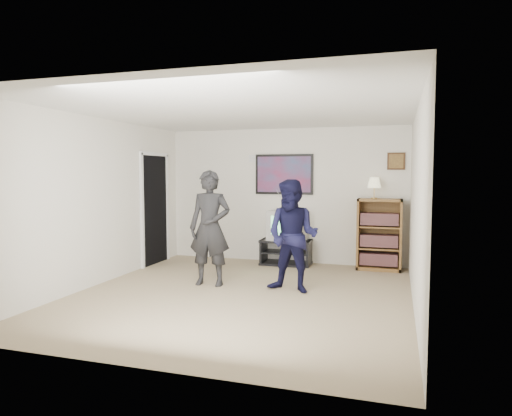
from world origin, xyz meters
The scene contains 13 objects.
room_shell centered at (0.00, 0.35, 1.25)m, with size 4.51×5.00×2.51m.
media_stand centered at (0.11, 2.23, 0.23)m, with size 0.93×0.53×0.46m.
crt_television centered at (0.13, 2.23, 0.72)m, with size 0.63×0.53×0.53m, color #A8A7A3, non-canonical shape.
bookshelf centered at (1.75, 2.28, 0.62)m, with size 0.75×0.43×1.23m, color brown, non-canonical shape.
table_lamp centered at (1.65, 2.28, 1.42)m, with size 0.23×0.23×0.37m, color beige, non-canonical shape.
person_tall centered at (-0.63, 0.40, 0.86)m, with size 0.63×0.41×1.72m, color black.
person_short centered at (0.64, 0.37, 0.79)m, with size 0.77×0.60×1.59m, color black.
controller_left centered at (-0.67, 0.64, 1.10)m, with size 0.04×0.12×0.04m, color white.
controller_right centered at (0.65, 0.56, 1.00)m, with size 0.04×0.12×0.04m, color white.
poster centered at (0.00, 2.48, 1.65)m, with size 1.10×0.03×0.75m, color black.
air_vent centered at (-0.55, 2.48, 1.95)m, with size 0.28×0.02×0.14m, color white.
small_picture centered at (2.00, 2.48, 1.88)m, with size 0.30×0.03×0.30m, color #391B12.
doorway centered at (-2.23, 1.60, 1.00)m, with size 0.03×0.85×2.00m, color black.
Camera 1 is at (2.01, -5.83, 1.67)m, focal length 32.00 mm.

